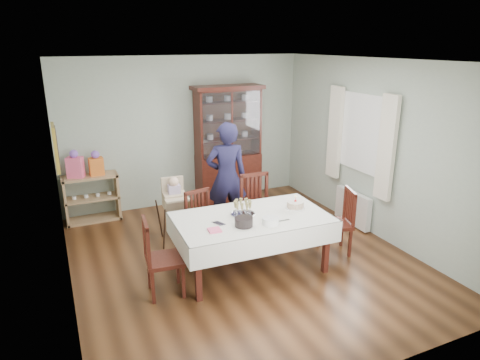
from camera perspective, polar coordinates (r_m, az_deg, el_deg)
floor at (r=6.16m, az=0.24°, el=-10.32°), size 5.00×5.00×0.00m
room_shell at (r=6.04m, az=-1.85°, el=6.34°), size 5.00×5.00×5.00m
dining_table at (r=5.72m, az=1.54°, el=-8.37°), size 2.04×1.23×0.76m
china_cabinet at (r=8.00m, az=-1.59°, el=4.97°), size 1.30×0.48×2.18m
sideboard at (r=7.66m, az=-19.13°, el=-2.28°), size 0.90×0.38×0.80m
picture_frame at (r=5.87m, az=-23.40°, el=3.99°), size 0.04×0.48×0.58m
window at (r=7.02m, az=16.00°, el=6.02°), size 0.04×1.02×1.22m
curtain_left at (r=6.55m, az=18.97°, el=4.02°), size 0.07×0.30×1.55m
curtain_right at (r=7.48m, az=12.54°, el=6.20°), size 0.07×0.30×1.55m
radiator at (r=7.33m, az=14.81°, el=-3.60°), size 0.10×0.80×0.55m
chair_far_left at (r=6.14m, az=-4.77°, el=-7.56°), size 0.50×0.50×0.93m
chair_far_right at (r=6.46m, az=2.49°, el=-5.85°), size 0.50×0.50×1.05m
chair_end_left at (r=5.32m, az=-10.12°, el=-11.96°), size 0.48×0.48×0.97m
chair_end_right at (r=6.37m, az=12.65°, el=-6.99°), size 0.53×0.53×0.94m
woman at (r=6.72m, az=-1.80°, el=0.32°), size 0.72×0.54×1.77m
high_chair at (r=6.60m, az=-8.60°, el=-4.75°), size 0.48×0.48×1.01m
champagne_tray at (r=5.59m, az=0.36°, el=-4.05°), size 0.32×0.32×0.20m
birthday_cake at (r=5.86m, az=7.38°, el=-3.31°), size 0.26×0.26×0.18m
plate_stack_dark at (r=5.26m, az=0.50°, el=-5.61°), size 0.25×0.25×0.11m
plate_stack_white at (r=5.33m, az=4.08°, el=-5.48°), size 0.27×0.27×0.09m
napkin_stack at (r=5.16m, az=-3.41°, el=-6.69°), size 0.16×0.16×0.02m
cutlery at (r=5.34m, az=-3.23°, el=-5.86°), size 0.16×0.19×0.01m
cake_knife at (r=5.43m, az=5.41°, el=-5.47°), size 0.27×0.02×0.01m
gift_bag_pink at (r=7.45m, az=-21.14°, el=1.85°), size 0.29×0.25×0.47m
gift_bag_orange at (r=7.48m, az=-18.63°, el=2.01°), size 0.23×0.17×0.42m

